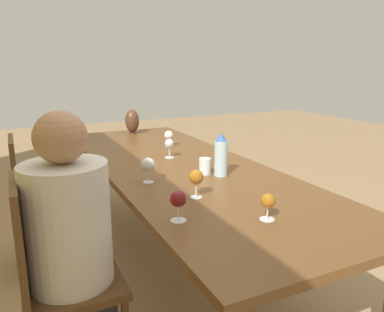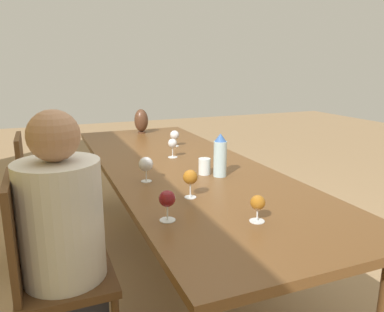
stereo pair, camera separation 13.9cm
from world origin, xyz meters
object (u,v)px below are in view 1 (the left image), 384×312
Objects in this scene: wine_glass_5 at (169,144)px; chair_near at (54,274)px; chair_far at (38,200)px; person_near at (73,238)px; wine_glass_0 at (169,136)px; wine_glass_2 at (268,202)px; wine_glass_3 at (178,200)px; water_bottle at (221,155)px; wine_glass_1 at (148,165)px; water_tumbler at (205,166)px; wine_glass_4 at (196,178)px; vase at (132,121)px.

chair_near reaches higher than wine_glass_5.
person_near reaches higher than chair_far.
chair_near is at bearing 137.51° from wine_glass_0.
wine_glass_2 is 0.87× the size of wine_glass_3.
wine_glass_1 is at bearing 81.73° from water_bottle.
chair_near is at bearing 61.39° from wine_glass_3.
wine_glass_5 is at bearing -106.46° from chair_far.
wine_glass_0 is 0.96× the size of wine_glass_3.
person_near reaches higher than wine_glass_0.
chair_far reaches higher than wine_glass_2.
wine_glass_4 is at bearing 146.27° from water_tumbler.
water_bottle is 1.11× the size of vase.
chair_far is at bearing 51.70° from water_tumbler.
chair_far is (0.80, 0.99, -0.39)m from water_bottle.
wine_glass_5 is at bearing 11.50° from water_bottle.
wine_glass_0 is 1.55m from chair_near.
vase is 1.80× the size of wine_glass_0.
water_bottle is at bearing -12.62° from wine_glass_2.
chair_far reaches higher than water_tumbler.
wine_glass_1 is at bearing -62.31° from chair_near.
water_bottle reaches higher than wine_glass_4.
person_near reaches higher than wine_glass_3.
wine_glass_3 is at bearing 66.31° from wine_glass_2.
water_bottle reaches higher than chair_far.
wine_glass_3 is at bearing 173.74° from wine_glass_1.
person_near is at bearing 85.62° from wine_glass_4.
wine_glass_1 is 0.15× the size of chair_far.
wine_glass_3 is (-0.50, 0.50, -0.03)m from water_bottle.
vase is at bearing 0.07° from water_tumbler.
vase is 1.02m from wine_glass_5.
wine_glass_1 is 1.06× the size of wine_glass_3.
wine_glass_5 is (-1.02, 0.04, -0.02)m from vase.
vase is 2.21m from wine_glass_2.
wine_glass_4 is at bearing -93.81° from chair_near.
wine_glass_2 is at bearing -119.31° from person_near.
chair_far is (-0.76, 0.92, -0.39)m from vase.
wine_glass_4 is (-1.16, 0.33, 0.02)m from wine_glass_0.
chair_far is at bearing 20.88° from wine_glass_3.
chair_near is 0.18m from person_near.
wine_glass_2 is 1.72m from chair_far.
wine_glass_1 is at bearing 145.70° from wine_glass_5.
chair_far is 0.77× the size of person_near.
wine_glass_2 is 1.19m from wine_glass_5.
water_tumbler is at bearing -36.81° from wine_glass_3.
chair_near is at bearing 131.06° from wine_glass_5.
person_near is (-0.23, 0.90, -0.24)m from water_bottle.
water_tumbler is at bearing 44.17° from water_bottle.
wine_glass_0 is at bearing -6.85° from water_tumbler.
wine_glass_2 is at bearing 173.50° from wine_glass_0.
chair_near is (-0.29, 0.56, -0.37)m from wine_glass_1.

